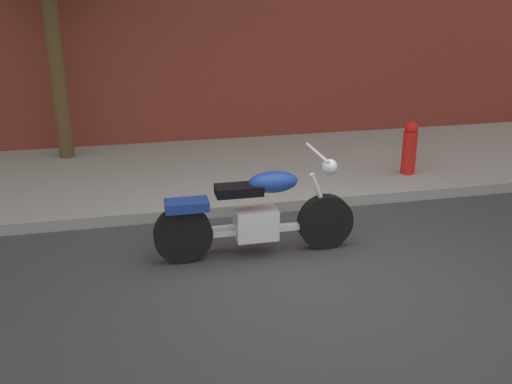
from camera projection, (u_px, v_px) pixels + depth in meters
The scene contains 4 objects.
ground_plane at pixel (311, 275), 5.77m from camera, with size 60.00×60.00×0.00m, color #38383D.
sidewalk at pixel (246, 170), 8.70m from camera, with size 21.97×3.17×0.14m, color #979797.
motorcycle at pixel (256, 216), 6.05m from camera, with size 2.14×0.70×1.10m.
fire_hydrant at pixel (409, 152), 8.21m from camera, with size 0.20×0.20×0.91m.
Camera 1 is at (-1.65, -4.88, 2.77)m, focal length 40.69 mm.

